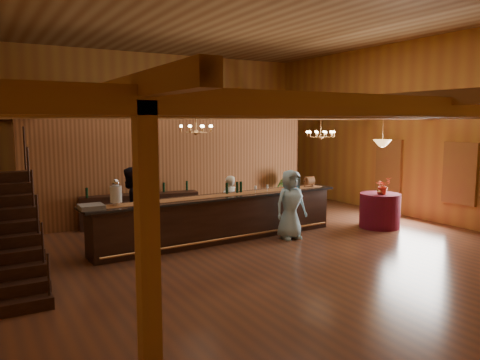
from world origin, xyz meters
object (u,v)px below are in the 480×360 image
beverage_dispenser (116,193)px  pendant_lamp (382,143)px  floor_plant (281,190)px  tasting_bar (221,218)px  backbar_shelf (140,210)px  round_table (380,211)px  raffle_drum (309,181)px  chandelier_left (196,129)px  staff_second (131,207)px  bartender (229,203)px  chandelier_right (321,134)px  guest (291,204)px

beverage_dispenser → pendant_lamp: bearing=-6.4°
floor_plant → pendant_lamp: bearing=-74.4°
tasting_bar → backbar_shelf: tasting_bar is taller
round_table → pendant_lamp: (0.00, 0.00, 1.91)m
raffle_drum → floor_plant: (0.75, 2.48, -0.64)m
raffle_drum → round_table: bearing=-31.1°
raffle_drum → chandelier_left: bearing=-176.5°
raffle_drum → chandelier_left: size_ratio=0.42×
staff_second → floor_plant: size_ratio=1.39×
chandelier_left → bartender: (1.41, 0.97, -2.07)m
backbar_shelf → round_table: round_table is taller
chandelier_right → pendant_lamp: 1.73m
chandelier_left → tasting_bar: bearing=8.1°
floor_plant → round_table: bearing=-74.4°
raffle_drum → floor_plant: 2.67m
bartender → raffle_drum: bearing=144.9°
backbar_shelf → bartender: (1.95, -1.79, 0.29)m
backbar_shelf → bartender: bearing=-32.5°
chandelier_left → guest: bearing=-14.2°
staff_second → guest: size_ratio=1.07×
round_table → chandelier_right: 2.76m
backbar_shelf → chandelier_left: chandelier_left is taller
beverage_dispenser → staff_second: size_ratio=0.31×
chandelier_left → chandelier_right: 4.06m
chandelier_right → raffle_drum: bearing=-167.6°
staff_second → guest: 3.99m
pendant_lamp → staff_second: pendant_lamp is taller
bartender → staff_second: staff_second is taller
round_table → bartender: bartender is taller
beverage_dispenser → guest: size_ratio=0.34×
beverage_dispenser → bartender: 3.56m
chandelier_right → beverage_dispenser: bearing=-176.9°
guest → floor_plant: (1.98, 3.30, -0.20)m
raffle_drum → guest: 1.54m
round_table → chandelier_left: (-5.32, 0.82, 2.35)m
tasting_bar → floor_plant: (3.64, 2.60, 0.10)m
raffle_drum → pendant_lamp: 2.29m
chandelier_left → guest: 3.11m
beverage_dispenser → floor_plant: size_ratio=0.43×
chandelier_right → floor_plant: size_ratio=0.58×
backbar_shelf → pendant_lamp: bearing=-21.4°
tasting_bar → chandelier_left: 2.36m
round_table → pendant_lamp: 1.91m
round_table → tasting_bar: bearing=168.7°
floor_plant → staff_second: bearing=-161.4°
backbar_shelf → staff_second: (-0.84, -1.98, 0.49)m
round_table → chandelier_left: chandelier_left is taller
raffle_drum → tasting_bar: bearing=-177.6°
staff_second → floor_plant: bearing=160.4°
pendant_lamp → floor_plant: 4.04m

